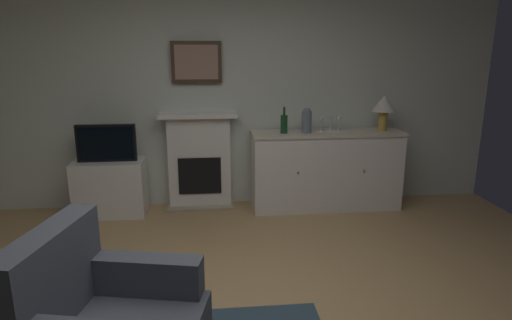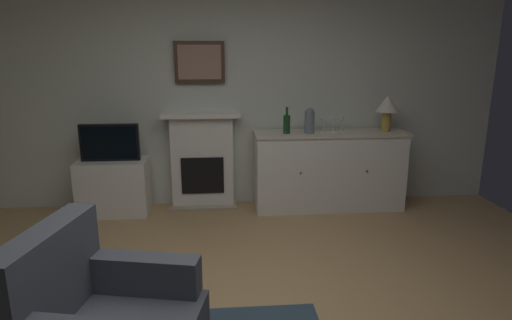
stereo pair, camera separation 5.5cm
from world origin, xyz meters
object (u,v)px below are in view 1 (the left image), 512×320
(wine_bottle, at_px, (284,124))
(tv_set, at_px, (106,143))
(table_lamp, at_px, (384,106))
(vase_decorative, at_px, (307,120))
(tv_cabinet, at_px, (111,188))
(framed_picture, at_px, (196,62))
(wine_glass_left, at_px, (321,121))
(sideboard_cabinet, at_px, (326,170))
(wine_glass_center, at_px, (330,121))
(fireplace_unit, at_px, (200,160))
(wine_glass_right, at_px, (339,120))

(wine_bottle, xyz_separation_m, tv_set, (-1.91, 0.04, -0.18))
(table_lamp, bearing_deg, vase_decorative, -176.77)
(wine_bottle, bearing_deg, tv_cabinet, 178.05)
(framed_picture, bearing_deg, wine_glass_left, -10.49)
(framed_picture, relative_size, sideboard_cabinet, 0.32)
(wine_bottle, bearing_deg, table_lamp, 2.52)
(table_lamp, bearing_deg, framed_picture, 173.86)
(wine_bottle, bearing_deg, wine_glass_left, 3.03)
(vase_decorative, bearing_deg, wine_glass_center, 8.75)
(table_lamp, bearing_deg, wine_glass_left, -177.78)
(fireplace_unit, bearing_deg, wine_glass_left, -8.63)
(framed_picture, xyz_separation_m, sideboard_cabinet, (1.43, -0.22, -1.20))
(wine_glass_right, relative_size, vase_decorative, 0.59)
(wine_glass_center, bearing_deg, vase_decorative, -171.25)
(sideboard_cabinet, xyz_separation_m, tv_set, (-2.41, -0.01, 0.37))
(wine_glass_center, height_order, vase_decorative, vase_decorative)
(wine_bottle, height_order, tv_set, wine_bottle)
(wine_bottle, distance_m, vase_decorative, 0.25)
(table_lamp, xyz_separation_m, wine_glass_left, (-0.72, -0.03, -0.16))
(wine_glass_right, xyz_separation_m, tv_set, (-2.55, -0.03, -0.20))
(wine_glass_right, xyz_separation_m, vase_decorative, (-0.39, -0.07, 0.02))
(framed_picture, relative_size, vase_decorative, 1.96)
(vase_decorative, distance_m, tv_set, 2.17)
(wine_glass_center, bearing_deg, wine_bottle, -175.38)
(table_lamp, distance_m, wine_glass_center, 0.63)
(tv_cabinet, bearing_deg, vase_decorative, -1.72)
(fireplace_unit, bearing_deg, wine_glass_right, -5.53)
(table_lamp, relative_size, wine_glass_center, 2.42)
(table_lamp, xyz_separation_m, wine_bottle, (-1.14, -0.05, -0.17))
(wine_glass_center, bearing_deg, table_lamp, 0.69)
(sideboard_cabinet, distance_m, wine_glass_center, 0.57)
(tv_cabinet, bearing_deg, sideboard_cabinet, -0.36)
(wine_glass_center, bearing_deg, sideboard_cabinet, 164.51)
(wine_glass_left, xyz_separation_m, vase_decorative, (-0.17, -0.02, 0.02))
(wine_glass_left, height_order, vase_decorative, vase_decorative)
(fireplace_unit, height_order, wine_glass_right, fireplace_unit)
(wine_glass_center, xyz_separation_m, vase_decorative, (-0.28, -0.04, 0.02))
(wine_glass_right, bearing_deg, fireplace_unit, 174.47)
(tv_set, bearing_deg, wine_glass_left, -0.48)
(vase_decorative, bearing_deg, wine_bottle, 179.99)
(table_lamp, bearing_deg, sideboard_cabinet, -180.00)
(framed_picture, xyz_separation_m, wine_glass_left, (1.35, -0.25, -0.63))
(framed_picture, distance_m, tv_set, 1.30)
(framed_picture, height_order, tv_set, framed_picture)
(framed_picture, distance_m, vase_decorative, 1.36)
(framed_picture, distance_m, table_lamp, 2.14)
(fireplace_unit, relative_size, wine_glass_center, 6.67)
(vase_decorative, relative_size, tv_set, 0.45)
(sideboard_cabinet, bearing_deg, vase_decorative, -168.71)
(wine_glass_center, bearing_deg, framed_picture, 171.06)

